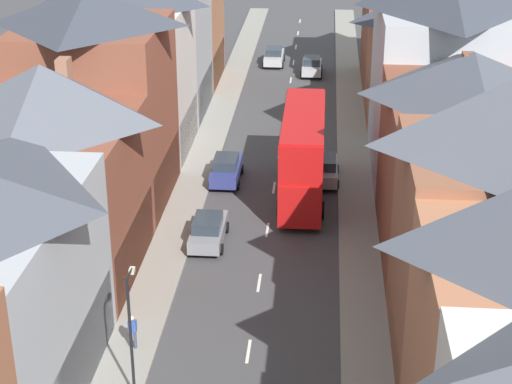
{
  "coord_description": "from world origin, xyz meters",
  "views": [
    {
      "loc": [
        2.86,
        -13.15,
        21.34
      ],
      "look_at": [
        -0.79,
        31.75,
        1.54
      ],
      "focal_mm": 60.0,
      "sensor_mm": 36.0,
      "label": 1
    }
  ],
  "objects": [
    {
      "name": "car_near_blue",
      "position": [
        1.8,
        61.86,
        0.83
      ],
      "size": [
        1.9,
        4.0,
        1.65
      ],
      "color": "#B7BABF",
      "rests_on": "ground"
    },
    {
      "name": "car_near_silver",
      "position": [
        -3.1,
        28.11,
        0.81
      ],
      "size": [
        1.9,
        4.26,
        1.61
      ],
      "color": "gray",
      "rests_on": "ground"
    },
    {
      "name": "car_mid_black",
      "position": [
        -1.8,
        65.06,
        0.83
      ],
      "size": [
        1.9,
        4.27,
        1.64
      ],
      "color": "#B7BABF",
      "rests_on": "ground"
    },
    {
      "name": "terrace_row_right",
      "position": [
        10.19,
        27.69,
        6.07
      ],
      "size": [
        8.0,
        75.98,
        13.7
      ],
      "color": "silver",
      "rests_on": "ground"
    },
    {
      "name": "double_decker_bus_lead",
      "position": [
        1.79,
        34.87,
        2.82
      ],
      "size": [
        2.74,
        10.8,
        5.3
      ],
      "color": "red",
      "rests_on": "ground"
    },
    {
      "name": "street_lamp",
      "position": [
        -4.25,
        14.54,
        3.24
      ],
      "size": [
        0.2,
        1.12,
        5.5
      ],
      "color": "black",
      "rests_on": "ground"
    },
    {
      "name": "car_parked_right_a",
      "position": [
        3.1,
        37.3,
        0.85
      ],
      "size": [
        1.9,
        4.19,
        1.69
      ],
      "color": "#B7BABF",
      "rests_on": "ground"
    },
    {
      "name": "centre_line_dashes",
      "position": [
        0.0,
        36.0,
        0.01
      ],
      "size": [
        0.14,
        97.8,
        0.01
      ],
      "color": "silver",
      "rests_on": "ground"
    },
    {
      "name": "car_parked_left_a",
      "position": [
        -3.1,
        36.81,
        0.86
      ],
      "size": [
        1.9,
        4.32,
        1.71
      ],
      "color": "navy",
      "rests_on": "ground"
    },
    {
      "name": "pedestrian_mid_right",
      "position": [
        -5.0,
        17.67,
        1.03
      ],
      "size": [
        0.36,
        0.22,
        1.61
      ],
      "color": "#3D4256",
      "rests_on": "pavement_left"
    },
    {
      "name": "pavement_left",
      "position": [
        -5.1,
        38.0,
        0.07
      ],
      "size": [
        2.2,
        104.0,
        0.14
      ],
      "primitive_type": "cube",
      "color": "gray",
      "rests_on": "ground"
    },
    {
      "name": "terrace_row_left",
      "position": [
        -10.19,
        26.92,
        5.98
      ],
      "size": [
        8.0,
        75.88,
        14.73
      ],
      "color": "beige",
      "rests_on": "ground"
    },
    {
      "name": "pavement_right",
      "position": [
        5.1,
        38.0,
        0.07
      ],
      "size": [
        2.2,
        104.0,
        0.14
      ],
      "primitive_type": "cube",
      "color": "gray",
      "rests_on": "ground"
    }
  ]
}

